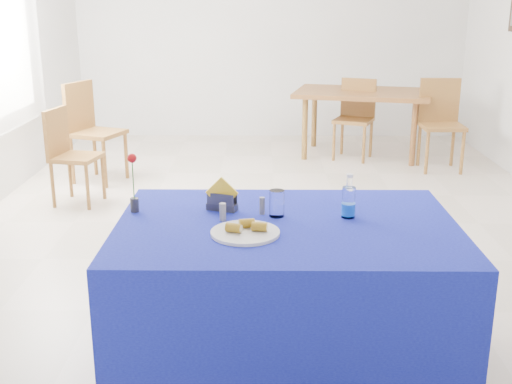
% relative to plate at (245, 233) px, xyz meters
% --- Properties ---
extents(floor, '(7.00, 7.00, 0.00)m').
position_rel_plate_xyz_m(floor, '(0.19, 2.29, -0.77)').
color(floor, beige).
rests_on(floor, ground).
extents(room_shell, '(7.00, 7.00, 7.00)m').
position_rel_plate_xyz_m(room_shell, '(0.19, 2.29, 0.98)').
color(room_shell, silver).
rests_on(room_shell, ground).
extents(curtain, '(0.04, 1.75, 1.85)m').
position_rel_plate_xyz_m(curtain, '(-2.21, 3.09, 0.78)').
color(curtain, white).
rests_on(curtain, room_shell).
extents(plate, '(0.31, 0.31, 0.01)m').
position_rel_plate_xyz_m(plate, '(0.00, 0.00, 0.00)').
color(plate, silver).
rests_on(plate, blue_table).
extents(drinking_glass, '(0.07, 0.07, 0.13)m').
position_rel_plate_xyz_m(drinking_glass, '(0.15, 0.25, 0.06)').
color(drinking_glass, white).
rests_on(drinking_glass, blue_table).
extents(salt_shaker, '(0.03, 0.03, 0.08)m').
position_rel_plate_xyz_m(salt_shaker, '(-0.11, 0.18, 0.04)').
color(salt_shaker, slate).
rests_on(salt_shaker, blue_table).
extents(pepper_shaker, '(0.03, 0.03, 0.08)m').
position_rel_plate_xyz_m(pepper_shaker, '(0.08, 0.28, 0.04)').
color(pepper_shaker, slate).
rests_on(pepper_shaker, blue_table).
extents(blue_table, '(1.60, 1.10, 0.76)m').
position_rel_plate_xyz_m(blue_table, '(0.19, 0.15, -0.39)').
color(blue_table, '#0F138F').
rests_on(blue_table, floor).
extents(water_bottle, '(0.07, 0.07, 0.21)m').
position_rel_plate_xyz_m(water_bottle, '(0.49, 0.24, 0.06)').
color(water_bottle, white).
rests_on(water_bottle, blue_table).
extents(napkin_holder, '(0.16, 0.11, 0.17)m').
position_rel_plate_xyz_m(napkin_holder, '(-0.12, 0.34, 0.04)').
color(napkin_holder, '#353439').
rests_on(napkin_holder, blue_table).
extents(rose_vase, '(0.05, 0.05, 0.29)m').
position_rel_plate_xyz_m(rose_vase, '(-0.55, 0.31, 0.13)').
color(rose_vase, '#27272D').
rests_on(rose_vase, blue_table).
extents(oak_table, '(1.68, 1.28, 0.76)m').
position_rel_plate_xyz_m(oak_table, '(1.22, 4.67, -0.09)').
color(oak_table, brown).
rests_on(oak_table, floor).
extents(chair_bg_left, '(0.52, 0.52, 0.90)m').
position_rel_plate_xyz_m(chair_bg_left, '(1.14, 4.58, -0.25)').
color(chair_bg_left, olive).
rests_on(chair_bg_left, floor).
extents(chair_bg_right, '(0.43, 0.43, 0.96)m').
position_rel_plate_xyz_m(chair_bg_right, '(1.98, 4.10, -0.21)').
color(chair_bg_right, olive).
rests_on(chair_bg_right, floor).
extents(chair_win_a, '(0.45, 0.45, 0.85)m').
position_rel_plate_xyz_m(chair_win_a, '(-1.64, 2.82, -0.27)').
color(chair_win_a, olive).
rests_on(chair_win_a, floor).
extents(chair_win_b, '(0.57, 0.57, 0.99)m').
position_rel_plate_xyz_m(chair_win_b, '(-1.64, 3.57, -0.20)').
color(chair_win_b, olive).
rests_on(chair_win_b, floor).
extents(banana_pieces, '(0.19, 0.12, 0.04)m').
position_rel_plate_xyz_m(banana_pieces, '(0.01, 0.01, 0.03)').
color(banana_pieces, gold).
rests_on(banana_pieces, plate).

